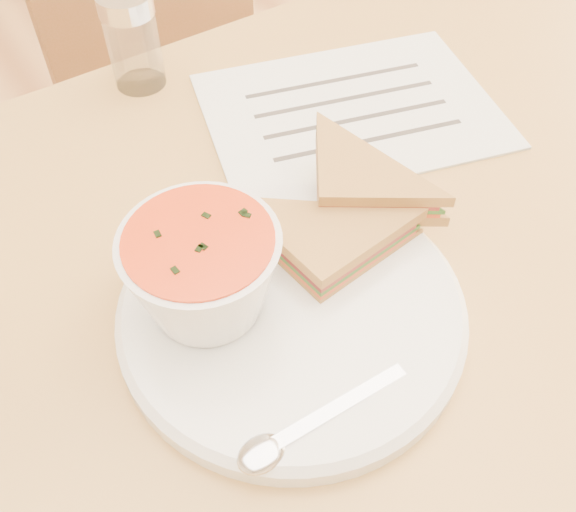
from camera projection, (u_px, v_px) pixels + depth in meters
floor at (317, 507)px, 1.15m from camera, size 5.00×6.00×0.01m
dining_table at (327, 414)px, 0.86m from camera, size 1.00×0.70×0.75m
chair_far at (212, 134)px, 1.13m from camera, size 0.40×0.40×0.88m
plate at (292, 311)px, 0.51m from camera, size 0.28×0.28×0.02m
soup_bowl at (204, 276)px, 0.47m from camera, size 0.13×0.13×0.08m
sandwich_half_a at (321, 295)px, 0.48m from camera, size 0.13×0.13×0.04m
sandwich_half_b at (318, 212)px, 0.52m from camera, size 0.15×0.15×0.03m
spoon at (326, 415)px, 0.44m from camera, size 0.17×0.04×0.01m
paper_menu at (351, 110)px, 0.68m from camera, size 0.35×0.30×0.00m
condiment_shaker at (133, 41)px, 0.67m from camera, size 0.07×0.07×0.10m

